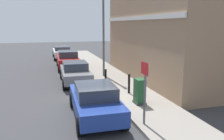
{
  "coord_description": "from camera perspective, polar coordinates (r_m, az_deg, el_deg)",
  "views": [
    {
      "loc": [
        -2.33,
        -10.17,
        3.7
      ],
      "look_at": [
        1.18,
        1.81,
        1.2
      ],
      "focal_mm": 36.59,
      "sensor_mm": 36.0,
      "label": 1
    }
  ],
  "objects": [
    {
      "name": "car_grey",
      "position": [
        14.74,
        -9.19,
        -0.53
      ],
      "size": [
        1.85,
        4.07,
        1.37
      ],
      "rotation": [
        0.0,
        0.0,
        1.55
      ],
      "color": "slate",
      "rests_on": "ground"
    },
    {
      "name": "bollard_far_kerb",
      "position": [
        13.2,
        -1.59,
        -1.8
      ],
      "size": [
        0.14,
        0.14,
        1.04
      ],
      "color": "black",
      "rests_on": "sidewalk"
    },
    {
      "name": "car_white",
      "position": [
        25.97,
        -12.4,
        4.47
      ],
      "size": [
        1.92,
        4.48,
        1.34
      ],
      "rotation": [
        0.0,
        0.0,
        1.57
      ],
      "color": "silver",
      "rests_on": "ground"
    },
    {
      "name": "car_red",
      "position": [
        19.84,
        -10.98,
        2.63
      ],
      "size": [
        1.89,
        4.3,
        1.51
      ],
      "rotation": [
        0.0,
        0.0,
        1.55
      ],
      "color": "maroon",
      "rests_on": "ground"
    },
    {
      "name": "lamppost",
      "position": [
        15.73,
        -2.14,
        9.87
      ],
      "size": [
        0.2,
        0.44,
        5.72
      ],
      "color": "#59595B",
      "rests_on": "sidewalk"
    },
    {
      "name": "street_sign",
      "position": [
        8.1,
        8.22,
        -3.38
      ],
      "size": [
        0.08,
        0.6,
        2.3
      ],
      "color": "#59595B",
      "rests_on": "sidewalk"
    },
    {
      "name": "car_blue",
      "position": [
        9.23,
        -4.27,
        -7.56
      ],
      "size": [
        1.89,
        4.04,
        1.4
      ],
      "rotation": [
        0.0,
        0.0,
        1.54
      ],
      "color": "navy",
      "rests_on": "ground"
    },
    {
      "name": "ground",
      "position": [
        11.07,
        -3.26,
        -8.23
      ],
      "size": [
        80.0,
        80.0,
        0.0
      ],
      "primitive_type": "plane",
      "color": "#38383A"
    },
    {
      "name": "bollard_near_cabinet",
      "position": [
        11.95,
        4.28,
        -3.23
      ],
      "size": [
        0.14,
        0.14,
        1.04
      ],
      "color": "black",
      "rests_on": "sidewalk"
    },
    {
      "name": "utility_cabinet",
      "position": [
        10.46,
        6.91,
        -5.53
      ],
      "size": [
        0.46,
        0.61,
        1.15
      ],
      "color": "#1E4C28",
      "rests_on": "sidewalk"
    },
    {
      "name": "sidewalk",
      "position": [
        17.11,
        -1.5,
        -0.91
      ],
      "size": [
        2.52,
        30.0,
        0.15
      ],
      "primitive_type": "cube",
      "color": "gray",
      "rests_on": "ground"
    },
    {
      "name": "corner_building",
      "position": [
        16.69,
        18.1,
        10.18
      ],
      "size": [
        7.77,
        11.29,
        7.05
      ],
      "color": "#937256",
      "rests_on": "ground"
    }
  ]
}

